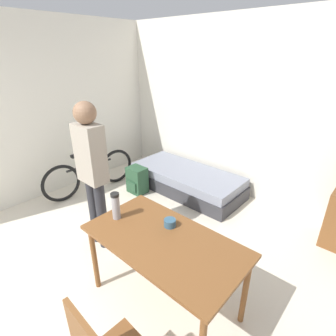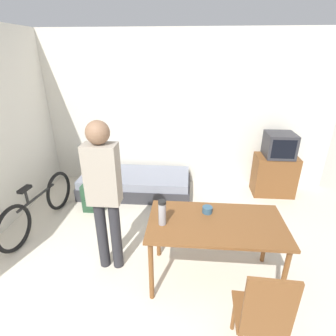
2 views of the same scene
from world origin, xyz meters
TOP-DOWN VIEW (x-y plane):
  - wall_back at (0.00, 3.68)m, footprint 5.58×0.06m
  - wall_left at (-2.32, 1.82)m, footprint 0.06×4.65m
  - daybed at (-0.63, 3.14)m, footprint 1.93×0.86m
  - dining_table at (0.59, 1.25)m, footprint 1.38×0.75m
  - bicycle at (-1.81, 2.04)m, footprint 0.23×1.60m
  - person_standing at (-0.58, 1.35)m, footprint 0.34×0.23m
  - thermos_flask at (0.05, 1.18)m, footprint 0.08×0.08m
  - mate_bowl at (0.51, 1.42)m, footprint 0.11×0.11m
  - backpack at (-1.19, 2.52)m, footprint 0.31×0.27m

SIDE VIEW (x-z plane):
  - daybed at x=-0.63m, z-range 0.00..0.36m
  - backpack at x=-1.19m, z-range 0.00..0.45m
  - bicycle at x=-1.81m, z-range -0.04..0.67m
  - dining_table at x=0.59m, z-range 0.29..1.04m
  - mate_bowl at x=0.51m, z-range 0.75..0.82m
  - thermos_flask at x=0.05m, z-range 0.76..1.03m
  - person_standing at x=-0.58m, z-range 0.15..1.90m
  - wall_back at x=0.00m, z-range 0.00..2.70m
  - wall_left at x=-2.32m, z-range 0.00..2.70m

